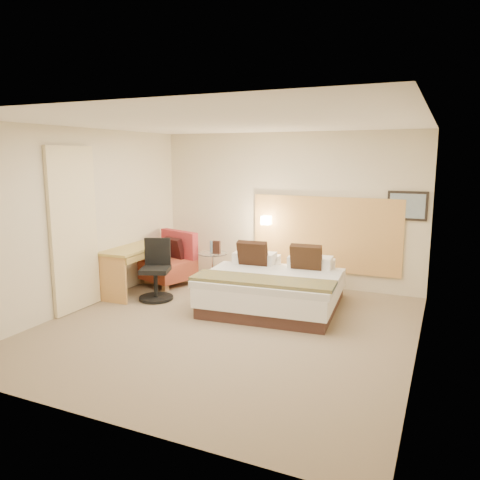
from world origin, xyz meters
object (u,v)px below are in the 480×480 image
at_px(bed, 274,287).
at_px(desk_chair, 156,275).
at_px(lounge_chair, 169,263).
at_px(desk, 134,257).
at_px(side_table, 213,267).

bearing_deg(bed, desk_chair, -167.79).
relative_size(bed, lounge_chair, 1.96).
relative_size(lounge_chair, desk, 0.84).
bearing_deg(desk_chair, side_table, 68.27).
distance_m(bed, desk, 2.42).
height_order(desk, desk_chair, desk_chair).
bearing_deg(lounge_chair, desk, -102.37).
distance_m(lounge_chair, desk, 0.84).
bearing_deg(bed, desk, -173.41).
bearing_deg(desk, desk_chair, -14.20).
relative_size(lounge_chair, side_table, 1.86).
relative_size(bed, desk, 1.65).
distance_m(bed, desk_chair, 1.92).
bearing_deg(lounge_chair, bed, -12.95).
bearing_deg(lounge_chair, desk_chair, -69.56).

